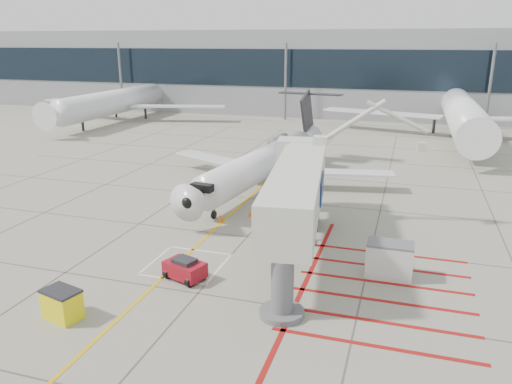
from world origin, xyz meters
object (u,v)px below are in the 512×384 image
(jet_bridge, at_px, (296,201))
(pushback_tug, at_px, (185,268))
(regional_jet, at_px, (252,152))
(spill_bin, at_px, (62,304))

(jet_bridge, distance_m, pushback_tug, 7.23)
(regional_jet, xyz_separation_m, pushback_tug, (1.23, -15.83, -3.02))
(jet_bridge, relative_size, pushback_tug, 8.50)
(regional_jet, distance_m, pushback_tug, 16.16)
(jet_bridge, height_order, spill_bin, jet_bridge)
(jet_bridge, bearing_deg, spill_bin, -140.61)
(regional_jet, height_order, spill_bin, regional_jet)
(regional_jet, xyz_separation_m, spill_bin, (-2.48, -21.12, -2.92))
(pushback_tug, bearing_deg, jet_bridge, 57.85)
(regional_jet, distance_m, spill_bin, 21.47)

